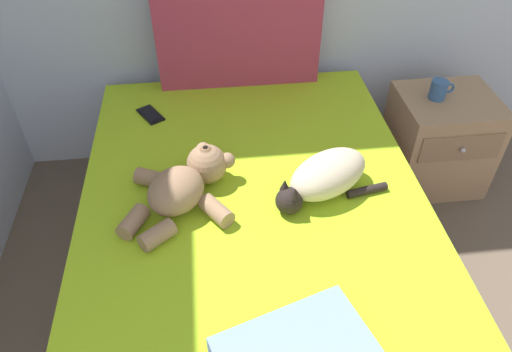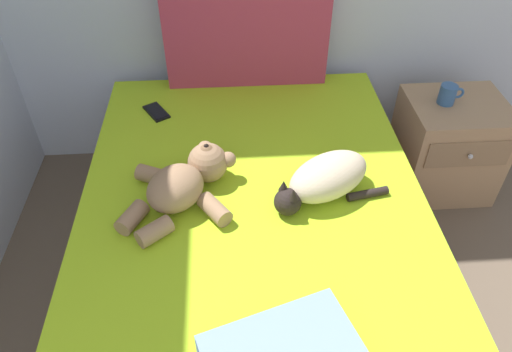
# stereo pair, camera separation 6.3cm
# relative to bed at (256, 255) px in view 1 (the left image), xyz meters

# --- Properties ---
(bed) EXTENTS (1.34, 1.95, 0.53)m
(bed) POSITION_rel_bed_xyz_m (0.00, 0.00, 0.00)
(bed) COLOR #9E7A56
(bed) RESTS_ON ground_plane
(patterned_cushion) EXTENTS (0.77, 0.11, 0.53)m
(patterned_cushion) POSITION_rel_bed_xyz_m (0.02, 0.90, 0.53)
(patterned_cushion) COLOR #A5334C
(patterned_cushion) RESTS_ON bed
(cat) EXTENTS (0.44, 0.34, 0.15)m
(cat) POSITION_rel_bed_xyz_m (0.26, 0.06, 0.34)
(cat) COLOR #C6B293
(cat) RESTS_ON bed
(teddy_bear) EXTENTS (0.43, 0.47, 0.16)m
(teddy_bear) POSITION_rel_bed_xyz_m (-0.25, 0.08, 0.34)
(teddy_bear) COLOR #937051
(teddy_bear) RESTS_ON bed
(cell_phone) EXTENTS (0.14, 0.16, 0.01)m
(cell_phone) POSITION_rel_bed_xyz_m (-0.41, 0.65, 0.27)
(cell_phone) COLOR black
(cell_phone) RESTS_ON bed
(nightstand) EXTENTS (0.47, 0.44, 0.51)m
(nightstand) POSITION_rel_bed_xyz_m (1.04, 0.65, -0.01)
(nightstand) COLOR #9E7A56
(nightstand) RESTS_ON ground_plane
(mug) EXTENTS (0.12, 0.08, 0.09)m
(mug) POSITION_rel_bed_xyz_m (0.97, 0.66, 0.30)
(mug) COLOR #33598C
(mug) RESTS_ON nightstand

